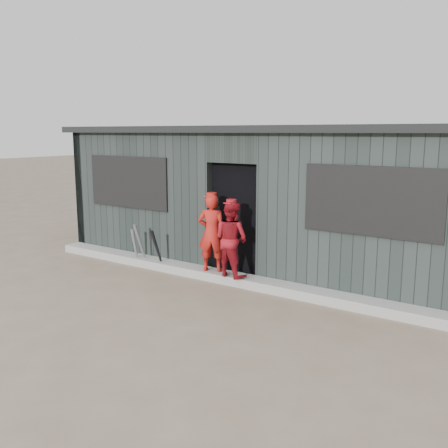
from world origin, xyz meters
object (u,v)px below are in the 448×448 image
Objects in this scene: player_red_left at (212,233)px; player_red_right at (231,239)px; bat_right at (157,250)px; bat_left at (135,247)px; bat_mid at (141,245)px; player_grey_back at (273,239)px; dugout at (274,196)px.

player_red_right is at bearing 147.35° from player_red_left.
player_red_right reaches higher than bat_right.
bat_right is at bearing -0.47° from bat_left.
bat_mid is (0.14, 0.01, 0.06)m from bat_left.
player_red_right and player_grey_back have the same top height.
dugout reaches higher than player_red_left.
dugout reaches higher than bat_right.
player_red_left is 1.78m from dugout.
bat_right is at bearing -128.19° from dugout.
bat_mid is at bearing 9.87° from player_red_right.
dugout is (1.85, 1.79, 0.87)m from bat_mid.
bat_mid is 0.67× the size of player_red_right.
dugout is at bearing 51.81° from bat_right.
bat_right is at bearing -2.09° from bat_mid.
bat_mid is at bearing -136.02° from dugout.
player_red_left is 0.94× the size of player_grey_back.
player_red_left is at bearing 3.25° from bat_mid.
player_red_right is (1.61, 0.03, 0.40)m from bat_right.
dugout is at bearing 43.98° from bat_mid.
player_red_right is at bearing 0.53° from bat_mid.
bat_mid reaches higher than bat_right.
player_red_left is at bearing 3.36° from bat_left.
player_red_left reaches higher than bat_right.
player_red_right is at bearing 49.78° from player_grey_back.
bat_left is 0.57m from bat_right.
bat_left is 0.57× the size of player_red_right.
player_grey_back is (0.84, 0.64, -0.11)m from player_red_left.
bat_left is at bearing 10.13° from player_red_right.
bat_left is 0.15m from bat_mid.
dugout is (0.26, 1.70, 0.47)m from player_red_left.
player_grey_back is at bearing -109.62° from player_red_right.
player_red_right is (2.18, 0.03, 0.42)m from bat_left.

